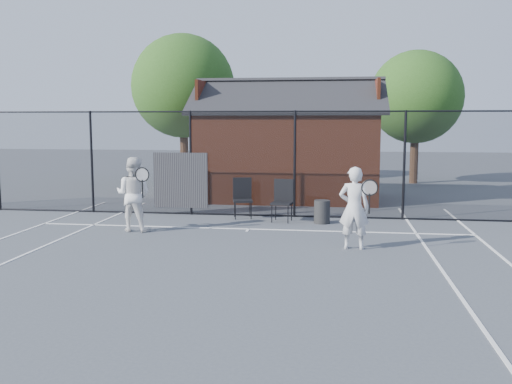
# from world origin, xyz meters

# --- Properties ---
(ground) EXTENTS (80.00, 80.00, 0.00)m
(ground) POSITION_xyz_m (0.00, 0.00, 0.00)
(ground) COLOR #454A4F
(ground) RESTS_ON ground
(court_lines) EXTENTS (11.02, 18.00, 0.01)m
(court_lines) POSITION_xyz_m (0.00, -1.32, 0.01)
(court_lines) COLOR white
(court_lines) RESTS_ON ground
(fence) EXTENTS (22.04, 3.00, 3.00)m
(fence) POSITION_xyz_m (-0.30, 5.00, 1.45)
(fence) COLOR black
(fence) RESTS_ON ground
(clubhouse) EXTENTS (6.50, 4.36, 4.19)m
(clubhouse) POSITION_xyz_m (0.50, 9.00, 1.61)
(clubhouse) COLOR maroon
(clubhouse) RESTS_ON ground
(tree_left) EXTENTS (4.48, 4.48, 6.44)m
(tree_left) POSITION_xyz_m (-4.50, 13.50, 4.19)
(tree_left) COLOR black
(tree_left) RESTS_ON ground
(tree_right) EXTENTS (3.97, 3.97, 5.70)m
(tree_right) POSITION_xyz_m (5.50, 14.50, 3.71)
(tree_right) COLOR black
(tree_right) RESTS_ON ground
(player_front) EXTENTS (0.80, 0.61, 1.76)m
(player_front) POSITION_xyz_m (2.55, 1.14, 0.88)
(player_front) COLOR silver
(player_front) RESTS_ON ground
(player_back) EXTENTS (1.02, 0.76, 1.83)m
(player_back) POSITION_xyz_m (-2.79, 2.41, 0.92)
(player_back) COLOR white
(player_back) RESTS_ON ground
(chair_left) EXTENTS (0.64, 0.65, 1.10)m
(chair_left) POSITION_xyz_m (-0.41, 4.60, 0.55)
(chair_left) COLOR black
(chair_left) RESTS_ON ground
(chair_right) EXTENTS (0.60, 0.62, 1.11)m
(chair_right) POSITION_xyz_m (0.72, 4.20, 0.56)
(chair_right) COLOR black
(chair_right) RESTS_ON ground
(waste_bin) EXTENTS (0.43, 0.43, 0.62)m
(waste_bin) POSITION_xyz_m (1.80, 4.10, 0.31)
(waste_bin) COLOR #252525
(waste_bin) RESTS_ON ground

